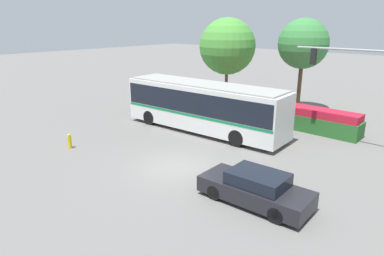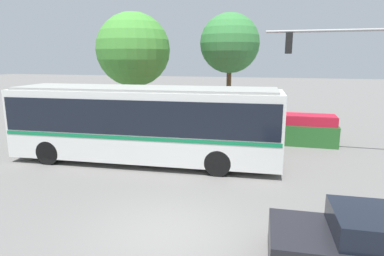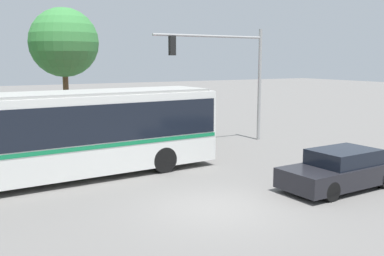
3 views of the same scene
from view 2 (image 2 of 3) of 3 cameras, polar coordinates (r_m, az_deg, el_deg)
name	(u,v)px [view 2 (image 2 of 3)]	position (r m, az deg, el deg)	size (l,w,h in m)	color
ground_plane	(166,232)	(8.82, -4.52, -17.48)	(140.00, 140.00, 0.00)	slate
city_bus	(144,120)	(13.90, -8.31, 1.39)	(11.37, 3.27, 3.17)	silver
sedan_foreground	(384,247)	(8.01, 30.27, -17.30)	(4.51, 1.98, 1.33)	black
traffic_light_pole	(374,67)	(15.97, 28.94, 9.25)	(6.34, 0.24, 5.92)	gray
flowering_hedge	(233,126)	(17.91, 7.04, 0.35)	(10.54, 1.49, 1.51)	#286028
street_tree_left	(133,50)	(22.34, -10.10, 13.17)	(4.77, 4.77, 7.25)	brown
street_tree_centre	(230,44)	(22.07, 6.54, 14.30)	(3.83, 3.83, 7.18)	brown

